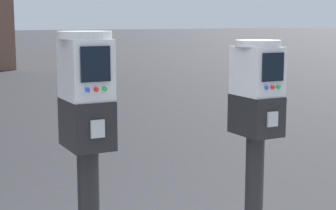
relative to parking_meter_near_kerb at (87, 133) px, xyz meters
The scene contains 2 objects.
parking_meter_near_kerb is the anchor object (origin of this frame).
parking_meter_twin_adjacent 0.86m from the parking_meter_near_kerb, ahead, with size 0.22×0.25×1.28m.
Camera 1 is at (-0.95, -2.29, 1.51)m, focal length 57.83 mm.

